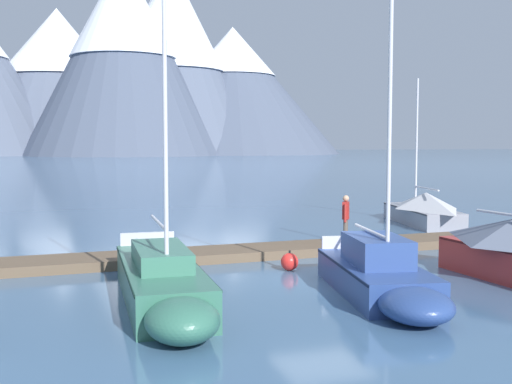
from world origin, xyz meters
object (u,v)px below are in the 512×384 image
Objects in this scene: sailboat_second_berth at (163,282)px; sailboat_mid_dock_port at (382,276)px; sailboat_far_berth at (422,208)px; person_on_dock at (346,216)px; mooring_buoy_channel_marker at (290,262)px.

sailboat_mid_dock_port is (5.21, -0.88, -0.01)m from sailboat_second_berth.
sailboat_far_berth is at bearing 38.47° from sailboat_second_berth.
sailboat_mid_dock_port is 4.81× the size of person_on_dock.
mooring_buoy_channel_marker is (-0.94, 3.81, -0.29)m from sailboat_mid_dock_port.
sailboat_second_berth is at bearing -145.51° from mooring_buoy_channel_marker.
sailboat_mid_dock_port reaches higher than person_on_dock.
sailboat_far_berth is at bearing 40.07° from mooring_buoy_channel_marker.
person_on_dock is at bearing 36.15° from sailboat_second_berth.
sailboat_second_berth is at bearing -141.53° from sailboat_far_berth.
sailboat_mid_dock_port is at bearing -76.10° from mooring_buoy_channel_marker.
person_on_dock is (7.27, 5.31, 0.70)m from sailboat_second_berth.
sailboat_mid_dock_port is at bearing -108.41° from person_on_dock.
mooring_buoy_channel_marker is at bearing 103.90° from sailboat_mid_dock_port.
sailboat_mid_dock_port is 13.38× the size of mooring_buoy_channel_marker.
sailboat_far_berth reaches higher than mooring_buoy_channel_marker.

